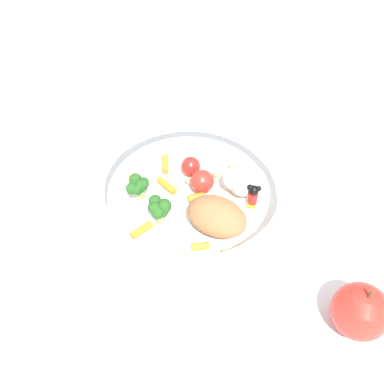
{
  "coord_description": "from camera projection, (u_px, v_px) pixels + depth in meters",
  "views": [
    {
      "loc": [
        0.03,
        -0.4,
        0.49
      ],
      "look_at": [
        -0.01,
        0.01,
        0.03
      ],
      "focal_mm": 42.05,
      "sensor_mm": 36.0,
      "label": 1
    }
  ],
  "objects": [
    {
      "name": "food_container",
      "position": [
        199.0,
        192.0,
        0.61
      ],
      "size": [
        0.26,
        0.26,
        0.06
      ],
      "color": "white",
      "rests_on": "ground_plane"
    },
    {
      "name": "loose_apple",
      "position": [
        360.0,
        311.0,
        0.49
      ],
      "size": [
        0.06,
        0.06,
        0.08
      ],
      "color": "red",
      "rests_on": "ground_plane"
    },
    {
      "name": "ground_plane",
      "position": [
        200.0,
        211.0,
        0.63
      ],
      "size": [
        2.4,
        2.4,
        0.0
      ],
      "primitive_type": "plane",
      "color": "white"
    }
  ]
}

